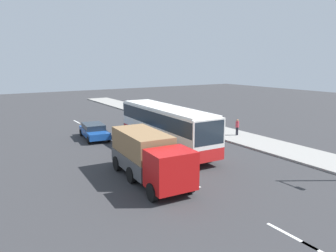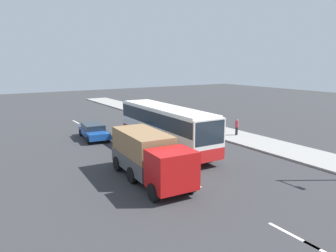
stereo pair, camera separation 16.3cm
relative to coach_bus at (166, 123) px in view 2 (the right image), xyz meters
The scene contains 8 objects.
ground_plane 2.88m from the coach_bus, ahead, with size 120.00×120.00×0.00m, color #333335.
sidewalk_curb 8.49m from the coach_bus, 76.80° to the left, with size 80.00×4.00×0.15m, color gray.
lane_centreline 5.20m from the coach_bus, 32.18° to the right, with size 46.25×0.16×0.01m.
coach_bus is the anchor object (origin of this frame).
cargo_truck 6.82m from the coach_bus, 40.47° to the right, with size 7.27×2.92×2.81m.
car_yellow_taxi 9.85m from the coach_bus, 157.66° to the left, with size 4.62×2.01×1.34m.
car_blue_saloon 7.88m from the coach_bus, 152.35° to the right, with size 4.92×2.44×1.38m.
pedestrian_near_curb 8.30m from the coach_bus, 91.93° to the left, with size 0.32×0.32×1.56m.
Camera 2 is at (19.08, -13.22, 6.99)m, focal length 33.70 mm.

